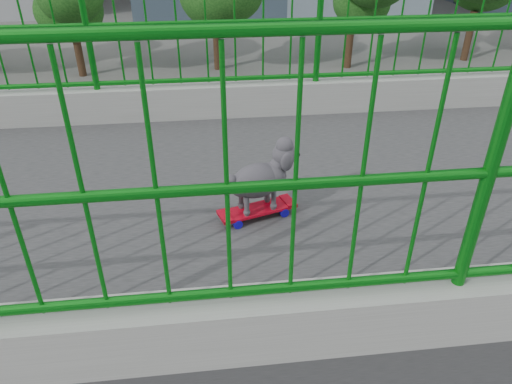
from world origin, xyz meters
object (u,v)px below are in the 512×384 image
object	(u,v)px
skateboard	(257,210)
car_6	(318,206)
poodle	(261,177)
car_3	(352,119)
car_0	(291,276)
car_1	(4,223)
car_4	(231,100)

from	to	relation	value
skateboard	car_6	xyz separation A→B (m)	(-9.55, 3.05, -6.35)
poodle	car_6	bearing A→B (deg)	145.38
poodle	car_3	world-z (taller)	poodle
skateboard	car_0	distance (m)	9.06
car_3	car_0	bearing A→B (deg)	155.25
skateboard	car_1	xyz separation A→B (m)	(-9.55, -6.23, -6.25)
car_4	poodle	bearing A→B (deg)	176.98
car_3	poodle	bearing A→B (deg)	159.35
poodle	car_3	distance (m)	18.24
car_0	car_1	world-z (taller)	car_1
car_3	car_6	bearing A→B (deg)	154.97
poodle	car_3	size ratio (longest dim) A/B	0.09
car_0	car_1	bearing A→B (deg)	-112.21
poodle	car_6	size ratio (longest dim) A/B	0.10
poodle	car_0	world-z (taller)	poodle
car_0	car_6	bearing A→B (deg)	155.81
car_6	poodle	bearing A→B (deg)	-17.56
skateboard	car_4	world-z (taller)	skateboard
car_3	car_6	distance (m)	7.06
skateboard	car_0	bearing A→B (deg)	148.73
car_3	skateboard	bearing A→B (deg)	159.28
poodle	car_6	xyz separation A→B (m)	(-9.55, 3.02, -6.59)
car_0	car_3	size ratio (longest dim) A/B	0.86
car_0	car_1	distance (m)	8.46
car_0	car_4	bearing A→B (deg)	-177.43
car_0	car_6	world-z (taller)	car_0
skateboard	car_0	xyz separation A→B (m)	(-6.35, 1.61, -6.26)
car_1	car_6	distance (m)	9.27
skateboard	car_4	size ratio (longest dim) A/B	0.13
car_1	car_4	xyz separation A→B (m)	(-9.60, 7.26, -0.09)
car_0	car_1	xyz separation A→B (m)	(-3.20, -7.84, 0.01)
car_0	car_1	size ratio (longest dim) A/B	0.95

